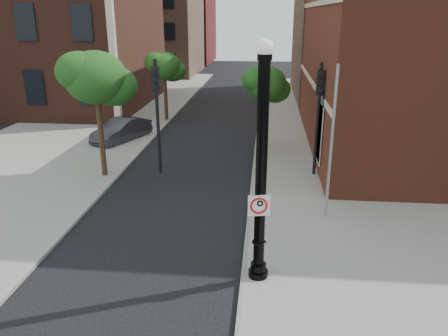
# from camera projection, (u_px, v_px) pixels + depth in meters

# --- Properties ---
(ground) EXTENTS (120.00, 120.00, 0.00)m
(ground) POSITION_uv_depth(u_px,v_px,m) (167.00, 284.00, 11.99)
(ground) COLOR black
(ground) RESTS_ON ground
(sidewalk_right) EXTENTS (8.00, 60.00, 0.12)m
(sidewalk_right) POSITION_uv_depth(u_px,v_px,m) (337.00, 168.00, 20.80)
(sidewalk_right) COLOR gray
(sidewalk_right) RESTS_ON ground
(sidewalk_left) EXTENTS (10.00, 50.00, 0.12)m
(sidewalk_left) POSITION_uv_depth(u_px,v_px,m) (95.00, 122.00, 29.68)
(sidewalk_left) COLOR gray
(sidewalk_left) RESTS_ON ground
(curb_edge) EXTENTS (0.10, 60.00, 0.14)m
(curb_edge) POSITION_uv_depth(u_px,v_px,m) (254.00, 165.00, 21.16)
(curb_edge) COLOR gray
(curb_edge) RESTS_ON ground
(bg_building_tan_a) EXTENTS (12.00, 12.00, 12.00)m
(bg_building_tan_a) POSITION_uv_depth(u_px,v_px,m) (147.00, 23.00, 52.36)
(bg_building_tan_a) COLOR brown
(bg_building_tan_a) RESTS_ON ground
(bg_building_red) EXTENTS (12.00, 12.00, 10.00)m
(bg_building_red) POSITION_uv_depth(u_px,v_px,m) (172.00, 28.00, 65.83)
(bg_building_red) COLOR maroon
(bg_building_red) RESTS_ON ground
(bg_building_tan_b) EXTENTS (22.00, 14.00, 14.00)m
(bg_building_tan_b) POSITION_uv_depth(u_px,v_px,m) (431.00, 14.00, 36.33)
(bg_building_tan_b) COLOR brown
(bg_building_tan_b) RESTS_ON ground
(lamppost) EXTENTS (0.55, 0.55, 6.48)m
(lamppost) POSITION_uv_depth(u_px,v_px,m) (261.00, 179.00, 11.19)
(lamppost) COLOR black
(lamppost) RESTS_ON ground
(no_parking_sign) EXTENTS (0.58, 0.14, 0.58)m
(no_parking_sign) POSITION_uv_depth(u_px,v_px,m) (259.00, 205.00, 11.26)
(no_parking_sign) COLOR white
(no_parking_sign) RESTS_ON ground
(parked_car) EXTENTS (2.82, 4.22, 1.31)m
(parked_car) POSITION_uv_depth(u_px,v_px,m) (122.00, 130.00, 25.21)
(parked_car) COLOR #323338
(parked_car) RESTS_ON ground
(traffic_signal_left) EXTENTS (0.35, 0.43, 5.17)m
(traffic_signal_left) POSITION_uv_depth(u_px,v_px,m) (156.00, 98.00, 19.25)
(traffic_signal_left) COLOR black
(traffic_signal_left) RESTS_ON ground
(traffic_signal_right) EXTENTS (0.32, 0.42, 5.10)m
(traffic_signal_right) POSITION_uv_depth(u_px,v_px,m) (319.00, 102.00, 18.76)
(traffic_signal_right) COLOR black
(traffic_signal_right) RESTS_ON ground
(utility_pole) EXTENTS (0.11, 0.11, 5.49)m
(utility_pole) POSITION_uv_depth(u_px,v_px,m) (331.00, 146.00, 14.86)
(utility_pole) COLOR #999999
(utility_pole) RESTS_ON ground
(street_tree_a) EXTENTS (3.10, 2.80, 5.59)m
(street_tree_a) POSITION_uv_depth(u_px,v_px,m) (97.00, 79.00, 18.36)
(street_tree_a) COLOR #312213
(street_tree_a) RESTS_ON ground
(street_tree_b) EXTENTS (2.58, 2.34, 4.66)m
(street_tree_b) POSITION_uv_depth(u_px,v_px,m) (165.00, 67.00, 28.95)
(street_tree_b) COLOR #312213
(street_tree_b) RESTS_ON ground
(street_tree_c) EXTENTS (2.52, 2.27, 4.53)m
(street_tree_c) POSITION_uv_depth(u_px,v_px,m) (266.00, 85.00, 22.32)
(street_tree_c) COLOR #312213
(street_tree_c) RESTS_ON ground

